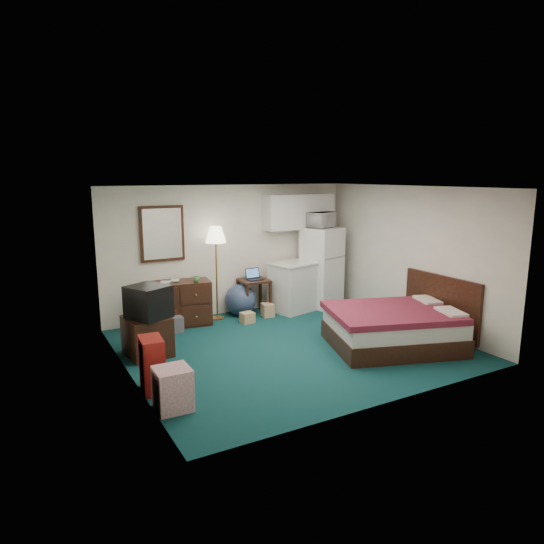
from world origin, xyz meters
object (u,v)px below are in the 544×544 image
bed (393,328)px  suitcase (152,365)px  dresser (177,303)px  fridge (322,267)px  tv_stand (147,336)px  kitchen_counter (294,287)px  floor_lamp (217,273)px  desk (254,297)px

bed → suitcase: (-3.77, 0.26, 0.04)m
dresser → bed: dresser is taller
dresser → fridge: fridge is taller
bed → tv_stand: size_ratio=2.92×
kitchen_counter → bed: size_ratio=0.50×
floor_lamp → bed: floor_lamp is taller
bed → tv_stand: bearing=174.6°
floor_lamp → fridge: 2.26m
floor_lamp → desk: bearing=-2.1°
desk → suitcase: 3.67m
floor_lamp → fridge: bearing=-4.7°
tv_stand → suitcase: bearing=-108.6°
tv_stand → suitcase: size_ratio=0.94×
kitchen_counter → tv_stand: kitchen_counter is taller
floor_lamp → suitcase: size_ratio=2.51×
fridge → desk: bearing=158.2°
floor_lamp → kitchen_counter: (1.57, -0.21, -0.40)m
desk → tv_stand: desk is taller
fridge → bed: fridge is taller
fridge → tv_stand: (-3.91, -1.07, -0.52)m
tv_stand → bed: bearing=-30.0°
desk → kitchen_counter: bearing=-8.6°
kitchen_counter → bed: 2.58m
dresser → floor_lamp: 0.92m
dresser → tv_stand: size_ratio=1.81×
bed → suitcase: suitcase is taller
dresser → tv_stand: 1.51m
dresser → kitchen_counter: 2.37m
kitchen_counter → fridge: 0.76m
floor_lamp → desk: floor_lamp is taller
floor_lamp → suitcase: floor_lamp is taller
kitchen_counter → fridge: fridge is taller
dresser → bed: size_ratio=0.62×
dresser → suitcase: dresser is taller
fridge → tv_stand: size_ratio=2.50×
dresser → fridge: size_ratio=0.72×
desk → bed: desk is taller
dresser → bed: 3.80m
desk → bed: size_ratio=0.36×
desk → tv_stand: 2.72m
suitcase → kitchen_counter: bearing=39.2°
suitcase → fridge: bearing=35.0°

